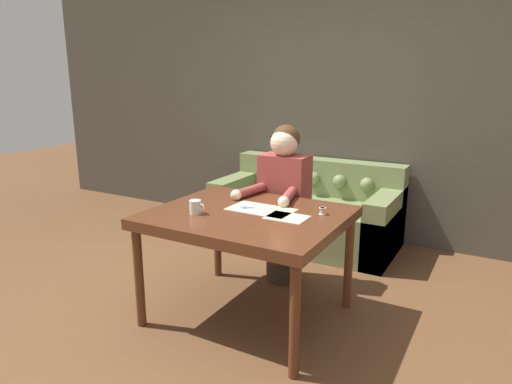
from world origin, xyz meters
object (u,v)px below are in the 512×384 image
(scissors, at_px, (251,208))
(mug, at_px, (196,207))
(dining_table, at_px, (248,223))
(thread_spool, at_px, (322,211))
(person, at_px, (284,203))
(couch, at_px, (307,213))

(scissors, height_order, mug, mug)
(dining_table, bearing_deg, thread_spool, 23.83)
(scissors, relative_size, mug, 2.04)
(person, height_order, thread_spool, person)
(person, xyz_separation_m, mug, (-0.23, -0.84, 0.15))
(mug, height_order, thread_spool, mug)
(thread_spool, bearing_deg, couch, 116.38)
(dining_table, distance_m, thread_spool, 0.49)
(mug, relative_size, thread_spool, 2.51)
(scissors, bearing_deg, couch, 98.00)
(scissors, xyz_separation_m, mug, (-0.25, -0.28, 0.04))
(couch, xyz_separation_m, person, (0.18, -0.91, 0.35))
(person, relative_size, thread_spool, 27.95)
(couch, bearing_deg, mug, -91.55)
(dining_table, height_order, couch, couch)
(dining_table, relative_size, scissors, 5.33)
(dining_table, xyz_separation_m, scissors, (-0.02, 0.09, 0.07))
(dining_table, distance_m, couch, 1.62)
(thread_spool, bearing_deg, dining_table, -156.17)
(person, xyz_separation_m, thread_spool, (0.49, -0.45, 0.13))
(couch, bearing_deg, person, -78.76)
(couch, relative_size, mug, 15.52)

